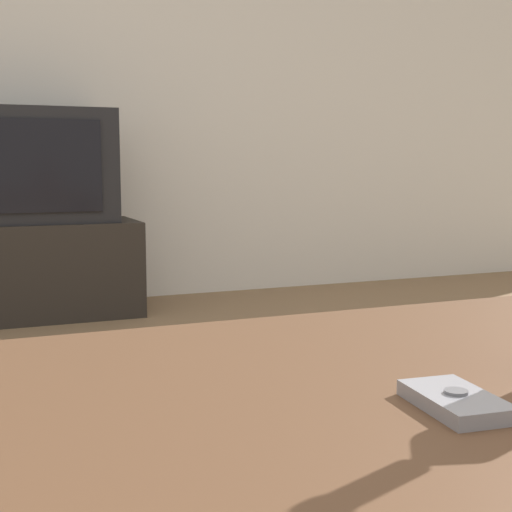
% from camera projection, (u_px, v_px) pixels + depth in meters
% --- Properties ---
extents(back_wall, '(8.00, 0.05, 2.60)m').
position_uv_depth(back_wall, '(13.00, 24.00, 3.24)').
color(back_wall, silver).
rests_on(back_wall, ground_plane).
extents(coffee_table, '(1.26, 0.83, 0.45)m').
position_uv_depth(coffee_table, '(301.00, 500.00, 0.57)').
color(coffee_table, brown).
rests_on(coffee_table, ground_plane).
extents(tv_stand, '(1.09, 0.44, 0.42)m').
position_uv_depth(tv_stand, '(11.00, 271.00, 3.08)').
color(tv_stand, '#28231E').
rests_on(tv_stand, ground_plane).
extents(television, '(0.89, 0.40, 0.48)m').
position_uv_depth(television, '(6.00, 166.00, 3.02)').
color(television, black).
rests_on(television, tv_stand).
extents(cell_phone, '(0.07, 0.11, 0.02)m').
position_uv_depth(cell_phone, '(454.00, 400.00, 0.62)').
color(cell_phone, gray).
rests_on(cell_phone, coffee_table).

